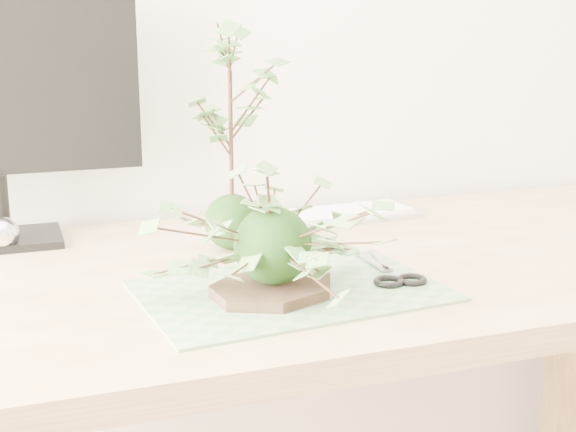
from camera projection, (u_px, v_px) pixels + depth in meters
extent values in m
cube|color=#D7B98A|center=(314.00, 273.00, 1.25)|extent=(1.60, 0.70, 0.04)
cube|color=#D7B98A|center=(564.00, 356.00, 1.85)|extent=(0.06, 0.06, 0.70)
cube|color=#56895B|center=(291.00, 291.00, 1.11)|extent=(0.43, 0.31, 0.00)
cylinder|color=black|center=(273.00, 288.00, 1.09)|extent=(0.24, 0.24, 0.01)
sphere|color=black|center=(273.00, 246.00, 1.07)|extent=(0.11, 0.11, 0.11)
sphere|color=black|center=(232.00, 222.00, 1.31)|extent=(0.09, 0.09, 0.09)
cylinder|color=black|center=(231.00, 141.00, 1.28)|extent=(0.01, 0.01, 0.22)
cube|color=#B6B7BD|center=(313.00, 219.00, 1.49)|extent=(0.42, 0.15, 0.01)
cube|color=white|center=(313.00, 215.00, 1.49)|extent=(0.39, 0.13, 0.01)
cube|color=black|center=(3.00, 240.00, 1.35)|extent=(0.19, 0.14, 0.01)
sphere|color=silver|center=(1.00, 234.00, 1.30)|extent=(0.06, 0.06, 0.06)
cube|color=#8F8E9B|center=(368.00, 262.00, 1.22)|extent=(0.01, 0.11, 0.00)
cube|color=#8F8E9B|center=(377.00, 261.00, 1.23)|extent=(0.03, 0.11, 0.00)
torus|color=black|center=(392.00, 281.00, 1.13)|extent=(0.05, 0.05, 0.01)
torus|color=black|center=(414.00, 279.00, 1.14)|extent=(0.05, 0.05, 0.01)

